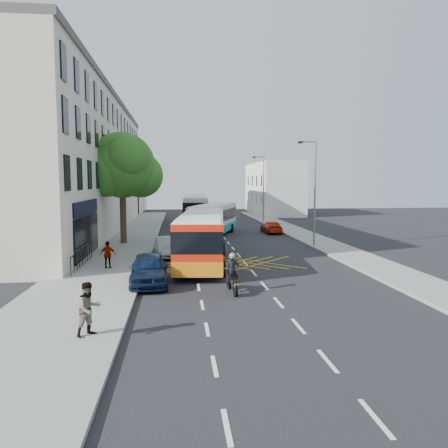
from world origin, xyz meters
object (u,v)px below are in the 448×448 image
object	(u,v)px
parked_car_blue	(149,269)
pedestrian_far	(108,255)
parked_car_silver	(167,247)
distant_car_dark	(220,209)
bus_near	(202,237)
bus_mid	(214,219)
red_hatchback	(271,227)
lamp_far	(263,185)
motorbike	(232,274)
street_tree	(122,166)
lamp_near	(314,187)
pedestrian_near	(89,309)
distant_car_grey	(203,211)
bus_far	(195,209)

from	to	relation	value
parked_car_blue	pedestrian_far	size ratio (longest dim) A/B	2.94
parked_car_silver	distant_car_dark	xyz separation A→B (m)	(7.54, 40.08, -0.04)
bus_near	distant_car_dark	xyz separation A→B (m)	(5.32, 42.95, -1.02)
bus_mid	red_hatchback	xyz separation A→B (m)	(5.83, 1.37, -0.96)
lamp_far	parked_car_blue	size ratio (longest dim) A/B	1.77
distant_car_dark	bus_near	bearing A→B (deg)	86.27
bus_near	motorbike	size ratio (longest dim) A/B	5.46
street_tree	parked_car_silver	world-z (taller)	street_tree
parked_car_blue	pedestrian_far	world-z (taller)	pedestrian_far
street_tree	parked_car_blue	bearing A→B (deg)	-78.33
parked_car_blue	parked_car_silver	bearing A→B (deg)	82.01
lamp_near	pedestrian_near	bearing A→B (deg)	-125.38
lamp_far	bus_mid	world-z (taller)	lamp_far
street_tree	parked_car_blue	size ratio (longest dim) A/B	1.94
bus_near	distant_car_dark	world-z (taller)	bus_near
bus_near	distant_car_grey	xyz separation A→B (m)	(2.19, 37.41, -0.94)
street_tree	bus_near	size ratio (longest dim) A/B	0.78
bus_near	bus_far	xyz separation A→B (m)	(0.63, 25.81, 0.13)
pedestrian_far	red_hatchback	bearing A→B (deg)	-126.43
bus_far	distant_car_dark	distance (m)	17.80
motorbike	distant_car_grey	bearing A→B (deg)	83.69
bus_near	parked_car_blue	distance (m)	5.98
bus_near	distant_car_grey	world-z (taller)	bus_near
bus_mid	parked_car_silver	size ratio (longest dim) A/B	2.67
lamp_near	bus_near	distance (m)	11.11
bus_near	parked_car_blue	bearing A→B (deg)	-113.73
red_hatchback	distant_car_grey	world-z (taller)	distant_car_grey
red_hatchback	bus_near	bearing A→B (deg)	63.94
street_tree	pedestrian_far	distance (m)	11.81
street_tree	parked_car_silver	size ratio (longest dim) A/B	2.19
bus_far	distant_car_grey	world-z (taller)	bus_far
bus_mid	parked_car_blue	bearing A→B (deg)	-86.05
street_tree	distant_car_dark	distance (m)	36.23
bus_near	parked_car_silver	bearing A→B (deg)	133.67
pedestrian_near	red_hatchback	bearing A→B (deg)	23.81
street_tree	bus_far	bearing A→B (deg)	69.01
lamp_far	bus_near	size ratio (longest dim) A/B	0.71
bus_near	pedestrian_near	size ratio (longest dim) A/B	6.55
bus_near	bus_mid	bearing A→B (deg)	88.35
lamp_near	distant_car_dark	world-z (taller)	lamp_near
lamp_near	bus_far	bearing A→B (deg)	112.56
bus_near	parked_car_silver	size ratio (longest dim) A/B	2.82
street_tree	lamp_near	distance (m)	15.10
bus_near	bus_mid	world-z (taller)	bus_near
street_tree	bus_mid	size ratio (longest dim) A/B	0.82
bus_near	pedestrian_near	distance (m)	13.33
motorbike	bus_mid	bearing A→B (deg)	82.79
bus_far	distant_car_grey	bearing A→B (deg)	84.46
lamp_near	pedestrian_far	distance (m)	16.59
motorbike	parked_car_blue	world-z (taller)	motorbike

